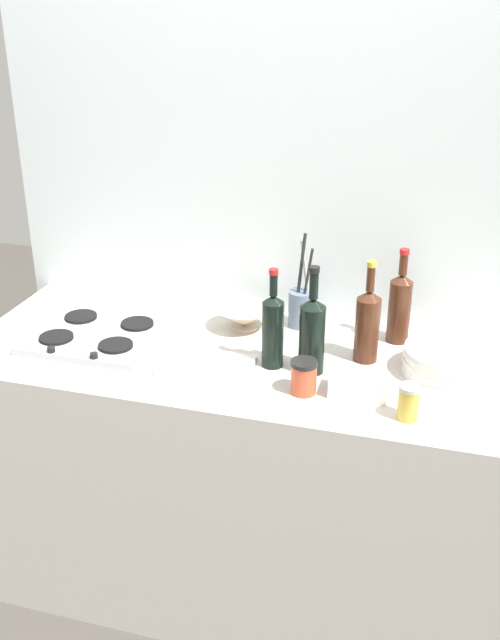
% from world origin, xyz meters
% --- Properties ---
extents(ground_plane, '(6.00, 6.00, 0.00)m').
position_xyz_m(ground_plane, '(0.00, 0.00, 0.00)').
color(ground_plane, '#47423D').
rests_on(ground_plane, ground).
extents(counter_block, '(1.80, 0.70, 0.90)m').
position_xyz_m(counter_block, '(0.00, 0.00, 0.45)').
color(counter_block, beige).
rests_on(counter_block, ground).
extents(backsplash_panel, '(1.90, 0.06, 2.42)m').
position_xyz_m(backsplash_panel, '(0.00, 0.38, 1.21)').
color(backsplash_panel, silver).
rests_on(backsplash_panel, ground).
extents(stovetop_hob, '(0.41, 0.36, 0.04)m').
position_xyz_m(stovetop_hob, '(-0.50, -0.02, 0.91)').
color(stovetop_hob, '#B2B2B7').
rests_on(stovetop_hob, counter_block).
extents(plate_stack, '(0.25, 0.25, 0.08)m').
position_xyz_m(plate_stack, '(0.58, 0.05, 0.94)').
color(plate_stack, white).
rests_on(plate_stack, counter_block).
extents(wine_bottle_leftmost, '(0.07, 0.07, 0.32)m').
position_xyz_m(wine_bottle_leftmost, '(0.35, 0.07, 1.02)').
color(wine_bottle_leftmost, '#472314').
rests_on(wine_bottle_leftmost, counter_block).
extents(wine_bottle_mid_left, '(0.07, 0.07, 0.31)m').
position_xyz_m(wine_bottle_mid_left, '(0.08, -0.04, 1.02)').
color(wine_bottle_mid_left, black).
rests_on(wine_bottle_mid_left, counter_block).
extents(wine_bottle_mid_right, '(0.07, 0.07, 0.31)m').
position_xyz_m(wine_bottle_mid_right, '(0.43, 0.23, 1.02)').
color(wine_bottle_mid_right, '#472314').
rests_on(wine_bottle_mid_right, counter_block).
extents(wine_bottle_rightmost, '(0.08, 0.08, 0.33)m').
position_xyz_m(wine_bottle_rightmost, '(0.20, -0.05, 1.02)').
color(wine_bottle_rightmost, black).
rests_on(wine_bottle_rightmost, counter_block).
extents(mixing_bowl, '(0.19, 0.19, 0.08)m').
position_xyz_m(mixing_bowl, '(-0.07, 0.18, 0.94)').
color(mixing_bowl, beige).
rests_on(mixing_bowl, counter_block).
extents(butter_dish, '(0.16, 0.09, 0.06)m').
position_xyz_m(butter_dish, '(0.36, -0.15, 0.93)').
color(butter_dish, white).
rests_on(butter_dish, counter_block).
extents(utensil_crock, '(0.08, 0.08, 0.32)m').
position_xyz_m(utensil_crock, '(0.10, 0.25, 0.97)').
color(utensil_crock, slate).
rests_on(utensil_crock, counter_block).
extents(condiment_jar_front, '(0.06, 0.06, 0.10)m').
position_xyz_m(condiment_jar_front, '(0.50, -0.23, 0.95)').
color(condiment_jar_front, gold).
rests_on(condiment_jar_front, counter_block).
extents(condiment_jar_rear, '(0.08, 0.08, 0.10)m').
position_xyz_m(condiment_jar_rear, '(0.21, -0.18, 0.95)').
color(condiment_jar_rear, '#C64C2D').
rests_on(condiment_jar_rear, counter_block).
extents(cutting_board, '(0.28, 0.18, 0.02)m').
position_xyz_m(cutting_board, '(-0.10, -0.11, 0.91)').
color(cutting_board, silver).
rests_on(cutting_board, counter_block).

